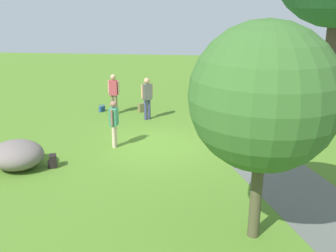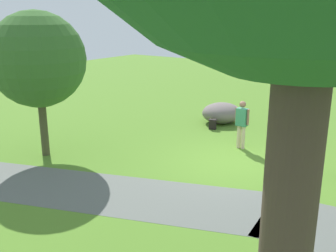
{
  "view_description": "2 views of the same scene",
  "coord_description": "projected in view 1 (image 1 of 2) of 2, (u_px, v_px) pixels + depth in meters",
  "views": [
    {
      "loc": [
        12.61,
        1.81,
        4.84
      ],
      "look_at": [
        0.99,
        0.54,
        1.04
      ],
      "focal_mm": 41.07,
      "sensor_mm": 36.0,
      "label": 1
    },
    {
      "loc": [
        -4.9,
        10.36,
        4.42
      ],
      "look_at": [
        1.04,
        1.93,
        1.45
      ],
      "focal_mm": 41.71,
      "sensor_mm": 36.0,
      "label": 2
    }
  ],
  "objects": [
    {
      "name": "ground_plane",
      "position": [
        156.0,
        145.0,
        13.6
      ],
      "size": [
        48.0,
        48.0,
        0.0
      ],
      "primitive_type": "plane",
      "color": "#507D26"
    },
    {
      "name": "footpath_segment_near",
      "position": [
        214.0,
        104.0,
        19.08
      ],
      "size": [
        8.17,
        2.98,
        0.01
      ],
      "color": "#5B5F59",
      "rests_on": "ground"
    },
    {
      "name": "footpath_segment_mid",
      "position": [
        273.0,
        170.0,
        11.58
      ],
      "size": [
        8.29,
        4.84,
        0.01
      ],
      "color": "#5B5F59",
      "rests_on": "ground"
    },
    {
      "name": "young_tree_near_path",
      "position": [
        264.0,
        97.0,
        7.39
      ],
      "size": [
        2.94,
        2.94,
        4.56
      ],
      "color": "#49472D",
      "rests_on": "ground"
    },
    {
      "name": "lamp_post",
      "position": [
        244.0,
        62.0,
        17.29
      ],
      "size": [
        0.28,
        0.28,
        3.62
      ],
      "color": "black",
      "rests_on": "ground"
    },
    {
      "name": "lawn_boulder",
      "position": [
        17.0,
        155.0,
        11.61
      ],
      "size": [
        2.12,
        2.18,
        0.85
      ],
      "color": "slate",
      "rests_on": "ground"
    },
    {
      "name": "woman_with_handbag",
      "position": [
        114.0,
        91.0,
        17.03
      ],
      "size": [
        0.26,
        0.52,
        1.8
      ],
      "color": "#726348",
      "rests_on": "ground"
    },
    {
      "name": "man_near_boulder",
      "position": [
        147.0,
        95.0,
        16.21
      ],
      "size": [
        0.4,
        0.45,
        1.81
      ],
      "color": "#393E64",
      "rests_on": "ground"
    },
    {
      "name": "passerby_on_path",
      "position": [
        114.0,
        121.0,
        13.13
      ],
      "size": [
        0.52,
        0.26,
        1.64
      ],
      "color": "beige",
      "rests_on": "ground"
    },
    {
      "name": "handbag_on_grass",
      "position": [
        102.0,
        109.0,
        17.68
      ],
      "size": [
        0.35,
        0.35,
        0.31
      ],
      "color": "navy",
      "rests_on": "ground"
    },
    {
      "name": "backpack_by_boulder",
      "position": [
        53.0,
        161.0,
        11.72
      ],
      "size": [
        0.33,
        0.33,
        0.4
      ],
      "color": "black",
      "rests_on": "ground"
    },
    {
      "name": "spare_backpack_on_lawn",
      "position": [
        141.0,
        108.0,
        17.61
      ],
      "size": [
        0.35,
        0.35,
        0.4
      ],
      "color": "olive",
      "rests_on": "ground"
    }
  ]
}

